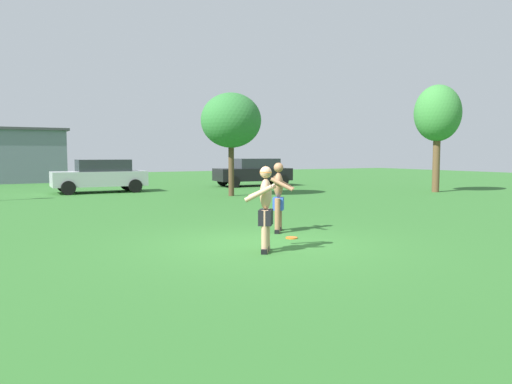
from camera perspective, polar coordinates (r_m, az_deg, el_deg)
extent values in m
plane|color=#2D6628|center=(10.05, 0.83, -6.15)|extent=(80.00, 80.00, 0.00)
cube|color=black|center=(9.16, 1.04, -6.91)|extent=(0.24, 0.27, 0.09)
cylinder|color=tan|center=(9.10, 1.04, -4.70)|extent=(0.13, 0.13, 0.81)
cube|color=black|center=(9.42, 1.24, -6.60)|extent=(0.24, 0.27, 0.09)
cylinder|color=tan|center=(9.36, 1.24, -4.44)|extent=(0.13, 0.13, 0.81)
cube|color=black|center=(9.19, 1.15, -2.97)|extent=(0.43, 0.46, 0.29)
ellipsoid|color=tan|center=(9.14, 1.15, -0.26)|extent=(0.40, 0.43, 0.58)
cylinder|color=tan|center=(8.91, 0.32, -0.19)|extent=(0.46, 0.42, 0.34)
cylinder|color=tan|center=(9.40, 0.73, 0.05)|extent=(0.54, 0.27, 0.31)
sphere|color=tan|center=(9.12, 1.15, 2.31)|extent=(0.22, 0.22, 0.22)
cone|color=orange|center=(9.12, 1.15, 2.70)|extent=(0.33, 0.33, 0.12)
cube|color=black|center=(11.87, 2.73, -4.28)|extent=(0.24, 0.27, 0.09)
cylinder|color=#936647|center=(11.82, 2.74, -2.53)|extent=(0.13, 0.13, 0.82)
cube|color=black|center=(11.45, 2.52, -4.61)|extent=(0.24, 0.27, 0.09)
cylinder|color=#936647|center=(11.39, 2.53, -2.80)|extent=(0.13, 0.13, 0.82)
cube|color=blue|center=(11.58, 2.64, -1.37)|extent=(0.40, 0.42, 0.30)
ellipsoid|color=#936647|center=(11.54, 2.65, 0.82)|extent=(0.37, 0.39, 0.59)
cylinder|color=#936647|center=(11.75, 3.24, 1.03)|extent=(0.50, 0.37, 0.36)
cylinder|color=#936647|center=(11.31, 3.04, 0.90)|extent=(0.45, 0.45, 0.32)
sphere|color=#936647|center=(11.52, 2.65, 2.89)|extent=(0.23, 0.23, 0.23)
cylinder|color=orange|center=(10.77, 4.19, -5.37)|extent=(0.26, 0.26, 0.03)
cube|color=silver|center=(24.54, -17.89, 1.51)|extent=(4.33, 1.88, 0.70)
cube|color=#282D33|center=(24.55, -17.47, 3.00)|extent=(2.44, 1.63, 0.56)
cylinder|color=black|center=(23.46, -21.13, 0.45)|extent=(0.64, 0.23, 0.64)
cylinder|color=black|center=(25.25, -21.58, 0.70)|extent=(0.64, 0.23, 0.64)
cylinder|color=black|center=(23.97, -13.97, 0.70)|extent=(0.64, 0.23, 0.64)
cylinder|color=black|center=(25.72, -14.90, 0.93)|extent=(0.64, 0.23, 0.64)
cube|color=black|center=(28.01, -0.40, 2.08)|extent=(4.42, 2.12, 0.70)
cube|color=#282D33|center=(28.07, -0.02, 3.37)|extent=(2.52, 1.76, 0.56)
cylinder|color=black|center=(26.62, -2.58, 1.19)|extent=(0.65, 0.27, 0.64)
cylinder|color=black|center=(28.30, -3.92, 1.38)|extent=(0.65, 0.27, 0.64)
cylinder|color=black|center=(27.86, 3.18, 1.34)|extent=(0.65, 0.27, 0.64)
cylinder|color=black|center=(29.47, 1.57, 1.52)|extent=(0.65, 0.27, 0.64)
cylinder|color=brown|center=(25.16, 20.36, 3.25)|extent=(0.34, 0.34, 2.86)
ellipsoid|color=#387F38|center=(25.23, 20.51, 8.65)|extent=(2.21, 2.21, 2.70)
cylinder|color=#4C3823|center=(21.45, -2.92, 2.85)|extent=(0.25, 0.25, 2.48)
ellipsoid|color=#2D7033|center=(21.49, -2.94, 8.39)|extent=(2.64, 2.64, 2.39)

